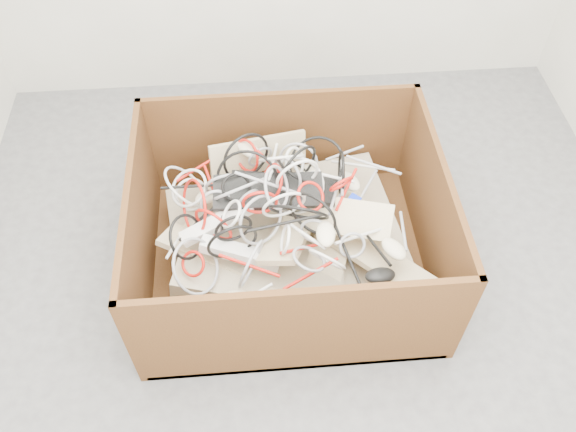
{
  "coord_description": "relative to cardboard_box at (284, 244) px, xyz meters",
  "views": [
    {
      "loc": [
        -0.19,
        -1.27,
        2.16
      ],
      "look_at": [
        -0.07,
        0.24,
        0.3
      ],
      "focal_mm": 37.26,
      "sensor_mm": 36.0,
      "label": 1
    }
  ],
  "objects": [
    {
      "name": "vga_plug",
      "position": [
        0.28,
        0.03,
        0.22
      ],
      "size": [
        0.06,
        0.06,
        0.03
      ],
      "primitive_type": "cube",
      "rotation": [
        0.09,
        0.14,
        -0.65
      ],
      "color": "#0D2ACC",
      "rests_on": "keyboard_pile"
    },
    {
      "name": "mice_scatter",
      "position": [
        0.08,
        -0.04,
        0.22
      ],
      "size": [
        0.82,
        0.74,
        0.21
      ],
      "color": "beige",
      "rests_on": "keyboard_pile"
    },
    {
      "name": "cardboard_box",
      "position": [
        0.0,
        0.0,
        0.0
      ],
      "size": [
        1.21,
        1.01,
        0.56
      ],
      "color": "#3C200F",
      "rests_on": "ground"
    },
    {
      "name": "cable_tangle",
      "position": [
        -0.08,
        0.02,
        0.28
      ],
      "size": [
        1.0,
        0.8,
        0.41
      ],
      "color": "#939398",
      "rests_on": "keyboard_pile"
    },
    {
      "name": "room_shell",
      "position": [
        0.09,
        -0.22,
        1.11
      ],
      "size": [
        3.04,
        3.04,
        2.5
      ],
      "color": "silver",
      "rests_on": "ground"
    },
    {
      "name": "ground",
      "position": [
        0.09,
        -0.22,
        -0.14
      ],
      "size": [
        3.0,
        3.0,
        0.0
      ],
      "primitive_type": "plane",
      "color": "#4B4B4D",
      "rests_on": "ground"
    },
    {
      "name": "power_strip_right",
      "position": [
        -0.18,
        -0.16,
        0.18
      ],
      "size": [
        0.32,
        0.14,
        0.1
      ],
      "primitive_type": "cube",
      "rotation": [
        -0.1,
        0.17,
        -0.27
      ],
      "color": "white",
      "rests_on": "keyboard_pile"
    },
    {
      "name": "power_strip_left",
      "position": [
        -0.26,
        -0.04,
        0.23
      ],
      "size": [
        0.3,
        0.15,
        0.12
      ],
      "primitive_type": "cube",
      "rotation": [
        0.14,
        -0.26,
        0.33
      ],
      "color": "white",
      "rests_on": "keyboard_pile"
    },
    {
      "name": "keyboard_pile",
      "position": [
        0.04,
        0.02,
        0.14
      ],
      "size": [
        1.08,
        0.81,
        0.36
      ],
      "color": "beige",
      "rests_on": "cardboard_box"
    }
  ]
}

